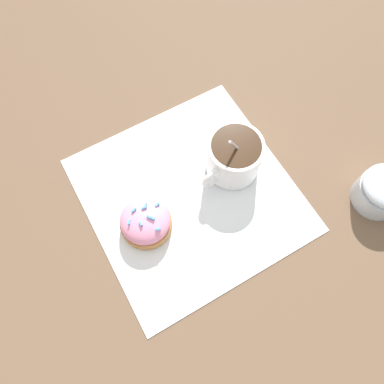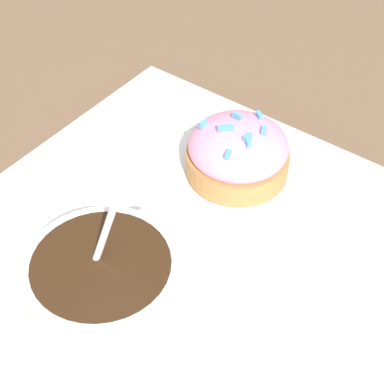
{
  "view_description": "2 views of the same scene",
  "coord_description": "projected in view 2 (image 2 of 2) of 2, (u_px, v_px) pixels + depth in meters",
  "views": [
    {
      "loc": [
        -0.13,
        -0.19,
        0.55
      ],
      "look_at": [
        -0.0,
        -0.01,
        0.04
      ],
      "focal_mm": 35.0,
      "sensor_mm": 36.0,
      "label": 1
    },
    {
      "loc": [
        0.24,
        0.15,
        0.34
      ],
      "look_at": [
        -0.02,
        -0.0,
        0.04
      ],
      "focal_mm": 60.0,
      "sensor_mm": 36.0,
      "label": 2
    }
  ],
  "objects": [
    {
      "name": "coffee_cup",
      "position": [
        101.0,
        293.0,
        0.36
      ],
      "size": [
        0.11,
        0.09,
        0.1
      ],
      "color": "white",
      "rests_on": "paper_napkin"
    },
    {
      "name": "paper_napkin",
      "position": [
        185.0,
        246.0,
        0.44
      ],
      "size": [
        0.34,
        0.34,
        0.0
      ],
      "color": "white",
      "rests_on": "ground_plane"
    },
    {
      "name": "frosted_pastry",
      "position": [
        238.0,
        152.0,
        0.48
      ],
      "size": [
        0.08,
        0.08,
        0.05
      ],
      "color": "#B2753D",
      "rests_on": "paper_napkin"
    },
    {
      "name": "ground_plane",
      "position": [
        185.0,
        248.0,
        0.44
      ],
      "size": [
        3.0,
        3.0,
        0.0
      ],
      "primitive_type": "plane",
      "color": "brown"
    }
  ]
}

